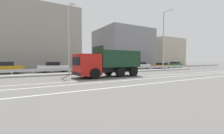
{
  "coord_description": "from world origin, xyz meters",
  "views": [
    {
      "loc": [
        -11.27,
        -15.88,
        1.74
      ],
      "look_at": [
        -1.71,
        0.62,
        0.94
      ],
      "focal_mm": 24.0,
      "sensor_mm": 36.0,
      "label": 1
    }
  ],
  "objects_px": {
    "street_lamp_2": "(164,38)",
    "parked_car_3": "(53,67)",
    "dump_truck": "(101,65)",
    "parked_car_6": "(140,65)",
    "parked_car_4": "(88,67)",
    "median_road_sign": "(115,64)",
    "parked_car_2": "(5,68)",
    "parked_car_5": "(117,66)",
    "parked_car_7": "(161,65)",
    "street_lamp_1": "(69,37)",
    "parked_car_8": "(175,65)"
  },
  "relations": [
    {
      "from": "parked_car_2",
      "to": "parked_car_7",
      "type": "xyz_separation_m",
      "value": [
        29.28,
        -0.34,
        -0.15
      ]
    },
    {
      "from": "parked_car_4",
      "to": "parked_car_5",
      "type": "height_order",
      "value": "parked_car_5"
    },
    {
      "from": "parked_car_3",
      "to": "parked_car_5",
      "type": "distance_m",
      "value": 11.47
    },
    {
      "from": "parked_car_4",
      "to": "parked_car_8",
      "type": "xyz_separation_m",
      "value": [
        22.94,
        0.38,
        0.07
      ]
    },
    {
      "from": "street_lamp_2",
      "to": "parked_car_3",
      "type": "height_order",
      "value": "street_lamp_2"
    },
    {
      "from": "street_lamp_2",
      "to": "parked_car_8",
      "type": "distance_m",
      "value": 12.98
    },
    {
      "from": "parked_car_2",
      "to": "parked_car_8",
      "type": "distance_m",
      "value": 34.58
    },
    {
      "from": "parked_car_3",
      "to": "parked_car_7",
      "type": "distance_m",
      "value": 23.21
    },
    {
      "from": "median_road_sign",
      "to": "street_lamp_1",
      "type": "bearing_deg",
      "value": -177.47
    },
    {
      "from": "parked_car_3",
      "to": "parked_car_4",
      "type": "distance_m",
      "value": 5.58
    },
    {
      "from": "parked_car_3",
      "to": "parked_car_6",
      "type": "height_order",
      "value": "parked_car_3"
    },
    {
      "from": "median_road_sign",
      "to": "parked_car_6",
      "type": "relative_size",
      "value": 0.58
    },
    {
      "from": "street_lamp_1",
      "to": "parked_car_5",
      "type": "relative_size",
      "value": 1.99
    },
    {
      "from": "parked_car_7",
      "to": "median_road_sign",
      "type": "bearing_deg",
      "value": 105.26
    },
    {
      "from": "median_road_sign",
      "to": "street_lamp_2",
      "type": "bearing_deg",
      "value": 0.02
    },
    {
      "from": "parked_car_4",
      "to": "parked_car_6",
      "type": "distance_m",
      "value": 11.71
    },
    {
      "from": "dump_truck",
      "to": "median_road_sign",
      "type": "height_order",
      "value": "dump_truck"
    },
    {
      "from": "parked_car_5",
      "to": "median_road_sign",
      "type": "bearing_deg",
      "value": 145.7
    },
    {
      "from": "dump_truck",
      "to": "parked_car_6",
      "type": "xyz_separation_m",
      "value": [
        14.06,
        10.07,
        -0.49
      ]
    },
    {
      "from": "parked_car_6",
      "to": "parked_car_7",
      "type": "distance_m",
      "value": 5.96
    },
    {
      "from": "street_lamp_1",
      "to": "parked_car_2",
      "type": "distance_m",
      "value": 9.87
    },
    {
      "from": "median_road_sign",
      "to": "parked_car_3",
      "type": "height_order",
      "value": "median_road_sign"
    },
    {
      "from": "parked_car_3",
      "to": "parked_car_4",
      "type": "bearing_deg",
      "value": 88.41
    },
    {
      "from": "parked_car_8",
      "to": "parked_car_4",
      "type": "bearing_deg",
      "value": 90.21
    },
    {
      "from": "parked_car_4",
      "to": "parked_car_5",
      "type": "xyz_separation_m",
      "value": [
        5.9,
        0.13,
        0.03
      ]
    },
    {
      "from": "street_lamp_2",
      "to": "parked_car_4",
      "type": "distance_m",
      "value": 14.36
    },
    {
      "from": "dump_truck",
      "to": "parked_car_5",
      "type": "distance_m",
      "value": 12.83
    },
    {
      "from": "parked_car_2",
      "to": "parked_car_5",
      "type": "height_order",
      "value": "parked_car_2"
    },
    {
      "from": "parked_car_4",
      "to": "parked_car_5",
      "type": "relative_size",
      "value": 1.17
    },
    {
      "from": "parked_car_7",
      "to": "parked_car_6",
      "type": "bearing_deg",
      "value": 81.89
    },
    {
      "from": "parked_car_4",
      "to": "median_road_sign",
      "type": "bearing_deg",
      "value": -155.0
    },
    {
      "from": "dump_truck",
      "to": "parked_car_7",
      "type": "bearing_deg",
      "value": -65.95
    },
    {
      "from": "street_lamp_2",
      "to": "parked_car_7",
      "type": "xyz_separation_m",
      "value": [
        5.27,
        5.15,
        -5.08
      ]
    },
    {
      "from": "street_lamp_2",
      "to": "parked_car_8",
      "type": "xyz_separation_m",
      "value": [
        10.57,
        5.64,
        -4.98
      ]
    },
    {
      "from": "dump_truck",
      "to": "parked_car_3",
      "type": "relative_size",
      "value": 1.63
    },
    {
      "from": "parked_car_4",
      "to": "parked_car_7",
      "type": "xyz_separation_m",
      "value": [
        17.64,
        -0.12,
        -0.03
      ]
    },
    {
      "from": "dump_truck",
      "to": "street_lamp_1",
      "type": "height_order",
      "value": "street_lamp_1"
    },
    {
      "from": "street_lamp_1",
      "to": "parked_car_5",
      "type": "height_order",
      "value": "street_lamp_1"
    },
    {
      "from": "parked_car_7",
      "to": "street_lamp_1",
      "type": "bearing_deg",
      "value": 100.68
    },
    {
      "from": "parked_car_2",
      "to": "parked_car_6",
      "type": "bearing_deg",
      "value": -94.19
    },
    {
      "from": "parked_car_6",
      "to": "street_lamp_1",
      "type": "bearing_deg",
      "value": 113.42
    },
    {
      "from": "parked_car_3",
      "to": "parked_car_7",
      "type": "bearing_deg",
      "value": 89.64
    },
    {
      "from": "median_road_sign",
      "to": "street_lamp_2",
      "type": "height_order",
      "value": "street_lamp_2"
    },
    {
      "from": "parked_car_5",
      "to": "parked_car_7",
      "type": "bearing_deg",
      "value": -90.46
    },
    {
      "from": "street_lamp_1",
      "to": "parked_car_8",
      "type": "relative_size",
      "value": 2.07
    },
    {
      "from": "street_lamp_1",
      "to": "parked_car_2",
      "type": "relative_size",
      "value": 1.82
    },
    {
      "from": "parked_car_2",
      "to": "parked_car_7",
      "type": "bearing_deg",
      "value": -95.3
    },
    {
      "from": "parked_car_2",
      "to": "parked_car_5",
      "type": "relative_size",
      "value": 1.09
    },
    {
      "from": "median_road_sign",
      "to": "parked_car_4",
      "type": "bearing_deg",
      "value": 111.79
    },
    {
      "from": "parked_car_2",
      "to": "parked_car_4",
      "type": "xyz_separation_m",
      "value": [
        11.65,
        -0.22,
        -0.12
      ]
    }
  ]
}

